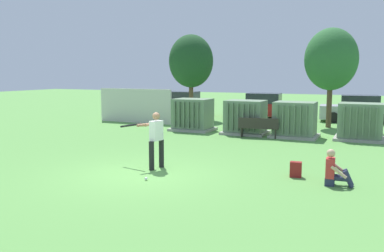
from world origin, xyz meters
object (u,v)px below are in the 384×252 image
Objects in this scene: park_bench at (258,126)px; seated_spectator at (334,171)px; transformer_mid_west at (245,118)px; batter at (155,137)px; backpack at (296,170)px; parked_car_right_of_center at (358,110)px; transformer_mid_east at (295,120)px; parked_car_left_of_center at (262,106)px; transformer_east at (360,122)px; parked_car_leftmost at (181,104)px; sports_ball at (146,179)px; transformer_west at (193,115)px.

seated_spectator is at bearing -60.17° from park_bench.
transformer_mid_west is 1.35m from park_bench.
batter is 4.27m from backpack.
transformer_mid_east is at bearing -107.56° from parked_car_right_of_center.
park_bench is 1.06× the size of batter.
transformer_mid_east is at bearing 71.22° from batter.
transformer_east is at bearing -48.12° from parked_car_left_of_center.
transformer_mid_west and parked_car_left_of_center have the same top height.
transformer_east is 9.35m from parked_car_left_of_center.
parked_car_left_of_center is at bearing 115.39° from transformer_mid_east.
backpack is at bearing -99.98° from transformer_east.
parked_car_right_of_center is (-0.44, 6.95, -0.04)m from transformer_east.
backpack is 18.03m from parked_car_leftmost.
parked_car_leftmost reaches higher than seated_spectator.
transformer_east is 4.77× the size of backpack.
seated_spectator is at bearing 18.88° from sports_ball.
parked_car_left_of_center is at bearing 179.86° from parked_car_right_of_center.
seated_spectator reaches higher than park_bench.
parked_car_leftmost and parked_car_right_of_center have the same top height.
transformer_west is at bearing 134.27° from seated_spectator.
transformer_mid_west is at bearing 87.35° from batter.
parked_car_leftmost is 5.83m from parked_car_left_of_center.
seated_spectator is at bearing -58.22° from transformer_mid_west.
batter is at bearing -87.18° from parked_car_left_of_center.
transformer_west is at bearing -135.95° from parked_car_right_of_center.
parked_car_leftmost is at bearing 113.10° from sports_ball.
backpack is (3.66, 2.09, 0.17)m from sports_ball.
batter is at bearing -73.28° from transformer_west.
batter is 3.95× the size of backpack.
parked_car_leftmost is (-10.72, 14.48, 0.54)m from backpack.
transformer_west is at bearing -59.74° from parked_car_leftmost.
park_bench is at bearing 114.11° from backpack.
parked_car_left_of_center is at bearing 76.96° from transformer_west.
transformer_east is 0.49× the size of parked_car_left_of_center.
seated_spectator is 16.23m from parked_car_left_of_center.
transformer_east is 23.33× the size of sports_ball.
transformer_mid_west is at bearing -81.18° from parked_car_left_of_center.
backpack is 0.10× the size of parked_car_right_of_center.
parked_car_right_of_center is (3.76, 8.24, 0.22)m from park_bench.
parked_car_right_of_center is (4.67, 7.28, -0.04)m from transformer_mid_west.
sports_ball is 17.32m from parked_car_right_of_center.
parked_car_right_of_center is (5.80, -0.01, 0.00)m from parked_car_left_of_center.
seated_spectator reaches higher than sports_ball.
transformer_east and parked_car_left_of_center have the same top height.
seated_spectator is 0.22× the size of parked_car_right_of_center.
sports_ball is (2.92, -9.46, -0.74)m from transformer_west.
park_bench is (-1.44, -0.91, -0.25)m from transformer_mid_east.
transformer_mid_east is (5.16, -0.09, 0.00)m from transformer_west.
transformer_mid_west is at bearing -0.81° from transformer_west.
backpack is at bearing -71.49° from parked_car_left_of_center.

